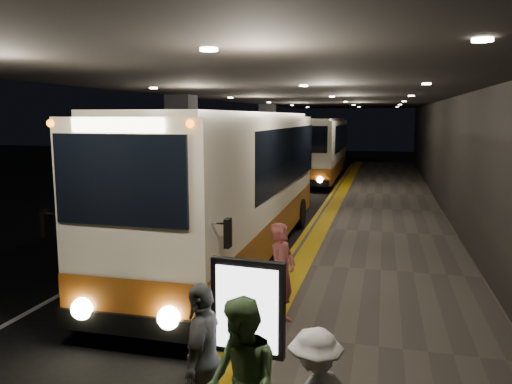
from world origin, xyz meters
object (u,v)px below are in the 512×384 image
at_px(coach_main, 235,191).
at_px(info_sign, 248,311).
at_px(passenger_waiting_grey, 203,356).
at_px(stanchion_post, 258,295).
at_px(passenger_waiting_green, 242,384).
at_px(passenger_boarding, 282,274).
at_px(coach_second, 320,151).

xyz_separation_m(coach_main, info_sign, (2.28, -7.04, -0.34)).
distance_m(passenger_waiting_grey, stanchion_post, 2.80).
xyz_separation_m(passenger_waiting_green, stanchion_post, (-0.65, 3.28, -0.29)).
bearing_deg(stanchion_post, info_sign, -78.87).
xyz_separation_m(passenger_boarding, stanchion_post, (-0.34, -0.33, -0.30)).
bearing_deg(passenger_waiting_green, coach_main, 162.40).
distance_m(passenger_waiting_green, passenger_waiting_grey, 0.78).
xyz_separation_m(passenger_waiting_green, info_sign, (-0.19, 0.91, 0.41)).
xyz_separation_m(passenger_waiting_grey, stanchion_post, (-0.05, 2.78, -0.28)).
height_order(coach_second, info_sign, coach_second).
height_order(passenger_boarding, passenger_waiting_green, passenger_boarding).
distance_m(coach_main, info_sign, 7.40).
bearing_deg(passenger_waiting_grey, info_sign, 131.34).
bearing_deg(coach_main, passenger_boarding, -64.48).
bearing_deg(stanchion_post, passenger_boarding, 44.90).
bearing_deg(passenger_waiting_grey, coach_second, -179.79).
xyz_separation_m(passenger_waiting_grey, info_sign, (0.42, 0.42, 0.43)).
bearing_deg(coach_second, info_sign, -85.57).
bearing_deg(coach_main, passenger_waiting_green, -73.62).
bearing_deg(passenger_boarding, passenger_waiting_green, -157.86).
distance_m(passenger_waiting_green, stanchion_post, 3.36).
bearing_deg(stanchion_post, coach_main, 111.19).
xyz_separation_m(coach_second, passenger_waiting_grey, (1.73, -24.62, -0.67)).
relative_size(coach_main, passenger_waiting_green, 6.73).
relative_size(coach_main, coach_second, 1.07).
bearing_deg(passenger_boarding, info_sign, -160.09).
distance_m(coach_main, passenger_waiting_green, 8.36).
relative_size(passenger_boarding, info_sign, 0.93).
bearing_deg(stanchion_post, passenger_waiting_grey, -88.97).
height_order(passenger_waiting_grey, info_sign, info_sign).
relative_size(coach_second, passenger_boarding, 6.28).
distance_m(passenger_boarding, stanchion_post, 0.56).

